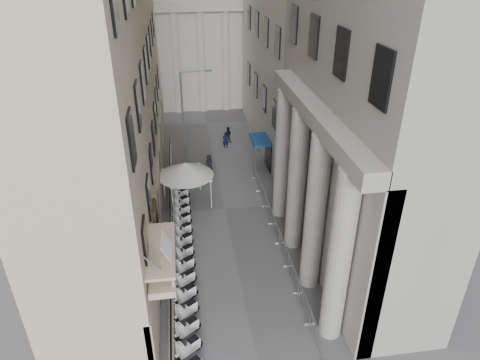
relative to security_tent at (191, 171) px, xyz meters
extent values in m
cylinder|color=white|center=(-1.56, -1.56, -1.80)|extent=(0.06, 0.06, 2.45)
cylinder|color=white|center=(1.56, -1.56, -1.80)|extent=(0.06, 0.06, 2.45)
cylinder|color=white|center=(-1.56, 1.56, -1.80)|extent=(0.06, 0.06, 2.45)
cylinder|color=white|center=(1.56, 1.56, -1.80)|extent=(0.06, 0.06, 2.45)
cube|color=silver|center=(0.00, 0.00, -0.52)|extent=(3.34, 3.34, 0.13)
cone|color=silver|center=(0.00, 0.00, 0.04)|extent=(4.45, 4.45, 1.11)
cylinder|color=gray|center=(-0.28, 7.15, 1.47)|extent=(0.16, 0.16, 8.98)
cylinder|color=gray|center=(1.04, 7.43, 5.96)|extent=(2.66, 0.68, 0.12)
cube|color=gray|center=(2.25, 7.69, 5.90)|extent=(0.60, 0.36, 0.17)
cube|color=black|center=(-0.83, 3.17, -2.15)|extent=(0.24, 0.82, 1.74)
cube|color=#19E54C|center=(-0.69, 3.17, -1.96)|extent=(0.03, 0.63, 0.96)
imported|color=black|center=(3.99, 10.68, -2.18)|extent=(0.69, 0.53, 1.68)
imported|color=black|center=(4.41, 12.11, -2.16)|extent=(1.02, 0.92, 1.73)
imported|color=black|center=(1.87, 5.71, -2.22)|extent=(0.94, 0.85, 1.61)
camera|label=1|loc=(-0.52, -30.14, 15.53)|focal=32.00mm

